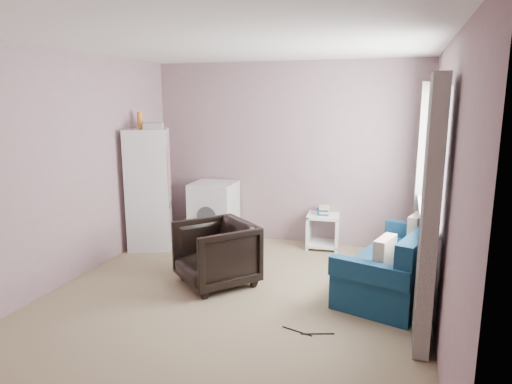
# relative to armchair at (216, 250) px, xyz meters

# --- Properties ---
(room) EXTENTS (3.84, 4.24, 2.54)m
(room) POSITION_rel_armchair_xyz_m (0.34, -0.31, 0.87)
(room) COLOR #917F5E
(room) RESTS_ON ground
(armchair) EXTENTS (1.02, 1.02, 0.77)m
(armchair) POSITION_rel_armchair_xyz_m (0.00, 0.00, 0.00)
(armchair) COLOR black
(armchair) RESTS_ON ground
(fridge) EXTENTS (0.73, 0.73, 1.83)m
(fridge) POSITION_rel_armchair_xyz_m (-1.36, 0.93, 0.44)
(fridge) COLOR silver
(fridge) RESTS_ON ground
(washing_machine) EXTENTS (0.62, 0.63, 0.84)m
(washing_machine) POSITION_rel_armchair_xyz_m (-0.64, 1.46, 0.05)
(washing_machine) COLOR silver
(washing_machine) RESTS_ON ground
(side_table) EXTENTS (0.46, 0.46, 0.58)m
(side_table) POSITION_rel_armchair_xyz_m (0.90, 1.61, -0.11)
(side_table) COLOR white
(side_table) RESTS_ON ground
(sofa) EXTENTS (1.23, 1.85, 0.76)m
(sofa) POSITION_rel_armchair_xyz_m (1.92, 0.42, -0.11)
(sofa) COLOR navy
(sofa) RESTS_ON ground
(window_dressing) EXTENTS (0.17, 2.62, 2.18)m
(window_dressing) POSITION_rel_armchair_xyz_m (2.10, 0.39, 0.72)
(window_dressing) COLOR white
(window_dressing) RESTS_ON ground
(floor_cables) EXTENTS (0.46, 0.11, 0.01)m
(floor_cables) POSITION_rel_armchair_xyz_m (1.17, -0.76, -0.38)
(floor_cables) COLOR black
(floor_cables) RESTS_ON ground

